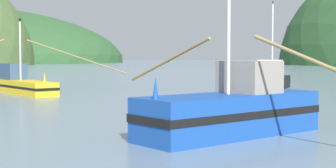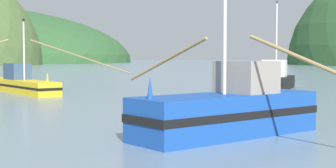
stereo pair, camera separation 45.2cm
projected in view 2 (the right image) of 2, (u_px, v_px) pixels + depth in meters
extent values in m
cube|color=black|center=(275.00, 83.00, 43.05)|extent=(4.43, 7.01, 1.07)
cube|color=black|center=(275.00, 82.00, 43.05)|extent=(4.47, 7.08, 0.19)
cone|color=black|center=(281.00, 71.00, 45.83)|extent=(0.26, 0.26, 0.70)
cube|color=silver|center=(274.00, 68.00, 42.43)|extent=(2.24, 1.88, 1.39)
cylinder|color=silver|center=(277.00, 40.00, 43.18)|extent=(0.12, 0.12, 6.12)
cube|color=black|center=(277.00, 2.00, 43.01)|extent=(0.15, 0.35, 0.20)
cube|color=#19479E|center=(227.00, 115.00, 18.04)|extent=(7.02, 6.41, 1.48)
cube|color=black|center=(227.00, 113.00, 18.03)|extent=(7.09, 6.47, 0.27)
cone|color=#19479E|center=(150.00, 88.00, 15.88)|extent=(0.28, 0.28, 0.70)
cube|color=gray|center=(246.00, 77.00, 18.55)|extent=(2.43, 2.47, 1.16)
cylinder|color=silver|center=(225.00, 42.00, 17.81)|extent=(0.12, 0.12, 3.68)
cylinder|color=#997F4C|center=(312.00, 63.00, 15.18)|extent=(3.25, 3.82, 1.81)
cylinder|color=#997F4C|center=(165.00, 61.00, 20.68)|extent=(3.25, 3.82, 1.81)
cube|color=gold|center=(20.00, 86.00, 39.19)|extent=(8.28, 9.80, 0.97)
cube|color=black|center=(20.00, 85.00, 39.19)|extent=(8.37, 9.89, 0.18)
cone|color=gold|center=(47.00, 77.00, 35.05)|extent=(0.28, 0.28, 0.70)
cube|color=#334C6B|center=(17.00, 71.00, 39.62)|extent=(2.56, 2.71, 1.24)
cylinder|color=silver|center=(24.00, 51.00, 38.35)|extent=(0.12, 0.12, 4.38)
cube|color=black|center=(23.00, 20.00, 38.22)|extent=(0.25, 0.30, 0.20)
cylinder|color=#997F4C|center=(83.00, 58.00, 42.28)|extent=(7.17, 5.72, 2.85)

